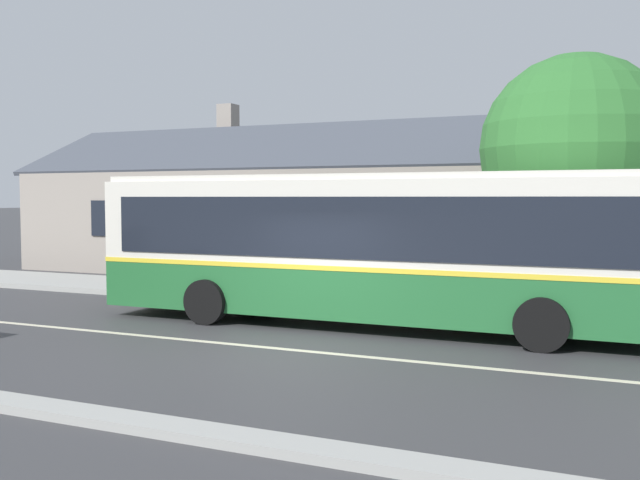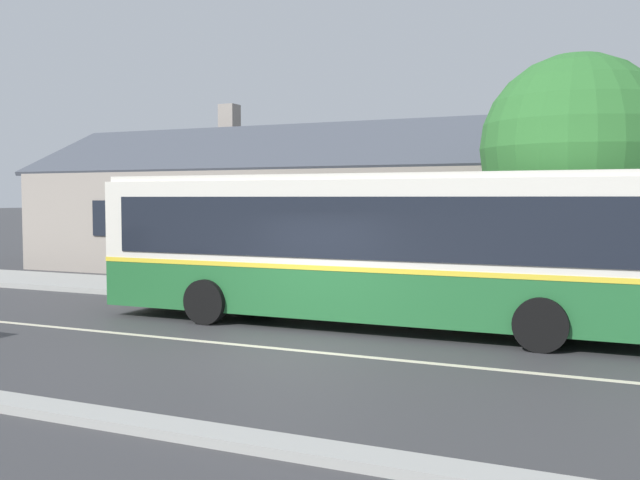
% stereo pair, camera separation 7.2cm
% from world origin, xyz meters
% --- Properties ---
extents(ground_plane, '(300.00, 300.00, 0.00)m').
position_xyz_m(ground_plane, '(0.00, 0.00, 0.00)').
color(ground_plane, '#38383A').
extents(sidewalk_far, '(60.00, 3.00, 0.15)m').
position_xyz_m(sidewalk_far, '(0.00, 6.00, 0.07)').
color(sidewalk_far, '#9E9E99').
rests_on(sidewalk_far, ground).
extents(curb_near, '(60.00, 0.50, 0.12)m').
position_xyz_m(curb_near, '(0.00, -4.75, 0.06)').
color(curb_near, '#9E9E99').
rests_on(curb_near, ground).
extents(lane_divider_stripe, '(60.00, 0.16, 0.01)m').
position_xyz_m(lane_divider_stripe, '(0.00, 0.00, 0.00)').
color(lane_divider_stripe, beige).
rests_on(lane_divider_stripe, ground).
extents(community_building, '(27.93, 9.04, 6.69)m').
position_xyz_m(community_building, '(-2.34, 13.48, 1.99)').
color(community_building, gray).
rests_on(community_building, ground).
extents(transit_bus, '(12.27, 2.84, 3.29)m').
position_xyz_m(transit_bus, '(0.54, 2.90, 1.76)').
color(transit_bus, '#236633').
rests_on(transit_bus, ground).
extents(bench_by_building, '(1.85, 0.51, 0.94)m').
position_xyz_m(bench_by_building, '(-6.14, 5.27, 0.58)').
color(bench_by_building, brown).
rests_on(bench_by_building, sidewalk_far).
extents(street_tree_primary, '(4.59, 4.59, 6.28)m').
position_xyz_m(street_tree_primary, '(4.43, 6.77, 3.87)').
color(street_tree_primary, '#4C3828').
rests_on(street_tree_primary, ground).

